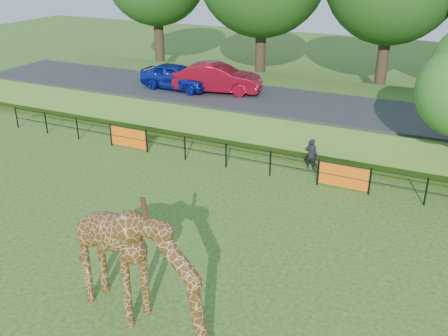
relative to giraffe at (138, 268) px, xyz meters
The scene contains 8 objects.
ground 2.27m from the giraffe, 96.09° to the left, with size 90.00×90.00×0.00m, color #295214.
giraffe is the anchor object (origin of this frame).
perimeter_fence 9.65m from the giraffe, 91.02° to the left, with size 28.07×0.10×1.10m, color black, non-canonical shape.
embankment 17.12m from the giraffe, 90.57° to the left, with size 40.00×9.00×1.30m, color #295214.
road 15.59m from the giraffe, 90.62° to the left, with size 40.00×5.00×0.12m, color #2D2D2F.
car_blue 17.14m from the giraffe, 117.21° to the left, with size 1.67×4.14×1.41m, color #1629B6.
car_red 16.59m from the giraffe, 109.41° to the left, with size 1.63×4.68×1.54m, color maroon.
visitor 11.07m from the giraffe, 84.04° to the left, with size 0.50×0.33×1.36m, color black.
Camera 1 is at (6.28, -9.69, 8.66)m, focal length 40.00 mm.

